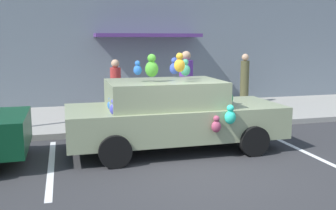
{
  "coord_description": "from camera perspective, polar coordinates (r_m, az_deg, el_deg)",
  "views": [
    {
      "loc": [
        -2.46,
        -6.55,
        2.43
      ],
      "look_at": [
        -0.11,
        2.07,
        0.9
      ],
      "focal_mm": 41.38,
      "sensor_mm": 36.0,
      "label": 1
    }
  ],
  "objects": [
    {
      "name": "ground_plane",
      "position": [
        7.41,
        5.13,
        -9.48
      ],
      "size": [
        60.0,
        60.0,
        0.0
      ],
      "primitive_type": "plane",
      "color": "#2D2D30"
    },
    {
      "name": "sidewalk",
      "position": [
        12.04,
        -3.13,
        -1.57
      ],
      "size": [
        24.0,
        4.0,
        0.15
      ],
      "primitive_type": "cube",
      "color": "gray",
      "rests_on": "ground"
    },
    {
      "name": "storefront_building",
      "position": [
        13.94,
        -5.13,
        12.82
      ],
      "size": [
        24.0,
        1.25,
        6.4
      ],
      "color": "slate",
      "rests_on": "ground"
    },
    {
      "name": "parking_stripe_front",
      "position": [
        9.38,
        17.79,
        -5.76
      ],
      "size": [
        0.12,
        3.6,
        0.01
      ],
      "primitive_type": "cube",
      "color": "silver",
      "rests_on": "ground"
    },
    {
      "name": "parking_stripe_rear",
      "position": [
        7.94,
        -16.83,
        -8.52
      ],
      "size": [
        0.12,
        3.6,
        0.01
      ],
      "primitive_type": "cube",
      "color": "silver",
      "rests_on": "ground"
    },
    {
      "name": "plush_covered_car",
      "position": [
        8.49,
        0.69,
        -1.31
      ],
      "size": [
        4.69,
        2.11,
        2.15
      ],
      "color": "gray",
      "rests_on": "ground"
    },
    {
      "name": "teddy_bear_on_sidewalk",
      "position": [
        11.15,
        6.08,
        -0.39
      ],
      "size": [
        0.38,
        0.32,
        0.72
      ],
      "color": "pink",
      "rests_on": "sidewalk"
    },
    {
      "name": "pedestrian_near_shopfront",
      "position": [
        11.71,
        -7.7,
        2.34
      ],
      "size": [
        0.32,
        0.32,
        1.68
      ],
      "color": "#AB2D2C",
      "rests_on": "sidewalk"
    },
    {
      "name": "pedestrian_walking_past",
      "position": [
        14.1,
        11.21,
        3.69
      ],
      "size": [
        0.3,
        0.3,
        1.76
      ],
      "color": "#4B492C",
      "rests_on": "sidewalk"
    },
    {
      "name": "pedestrian_by_lamp",
      "position": [
        11.0,
        2.67,
        2.53
      ],
      "size": [
        0.39,
        0.39,
        1.95
      ],
      "color": "#65349D",
      "rests_on": "sidewalk"
    }
  ]
}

